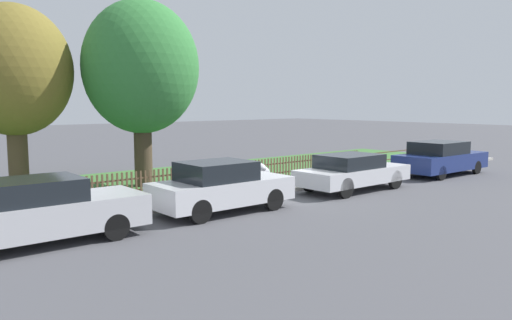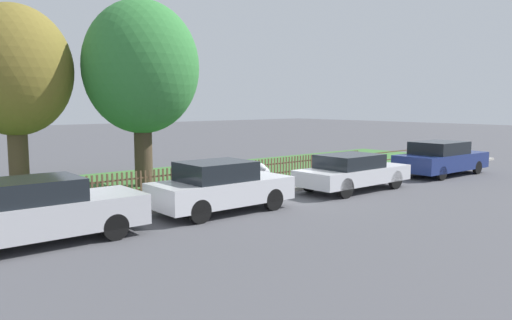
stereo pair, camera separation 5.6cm
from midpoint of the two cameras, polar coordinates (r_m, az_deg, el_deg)
The scene contains 11 objects.
ground_plane at distance 17.45m, azimuth 4.60°, elevation -3.57°, with size 120.00×120.00×0.00m, color #4C4C51.
kerb_stone at distance 17.51m, azimuth 4.37°, elevation -3.34°, with size 29.87×0.20×0.12m, color #B2ADA3.
grass_strip at distance 21.76m, azimuth -5.90°, elevation -1.57°, with size 29.87×6.23×0.01m, color #3D7033.
park_fence at distance 19.24m, azimuth -0.70°, elevation -1.31°, with size 29.87×0.05×0.86m.
parked_car_silver_hatchback at distance 11.78m, azimuth -23.89°, elevation -5.38°, with size 4.53×1.74×1.45m.
parked_car_black_saloon at distance 14.01m, azimuth -4.15°, elevation -3.03°, with size 4.04×1.73×1.44m.
parked_car_navy_estate at distance 17.76m, azimuth 10.85°, elevation -1.30°, with size 4.44×1.76×1.28m.
parked_car_red_compact at distance 22.67m, azimuth 20.26°, elevation 0.20°, with size 4.60×1.93×1.44m.
covered_motorcycle at distance 16.96m, azimuth -1.05°, elevation -1.66°, with size 2.13×0.82×1.02m.
tree_nearest_kerb at distance 19.04m, azimuth -26.05°, elevation 9.07°, with size 3.88×3.88×6.40m.
tree_behind_motorcycle at distance 18.80m, azimuth -13.09°, elevation 10.18°, with size 4.18×4.18×6.75m.
Camera 1 is at (-12.14, -12.17, 3.04)m, focal length 35.00 mm.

